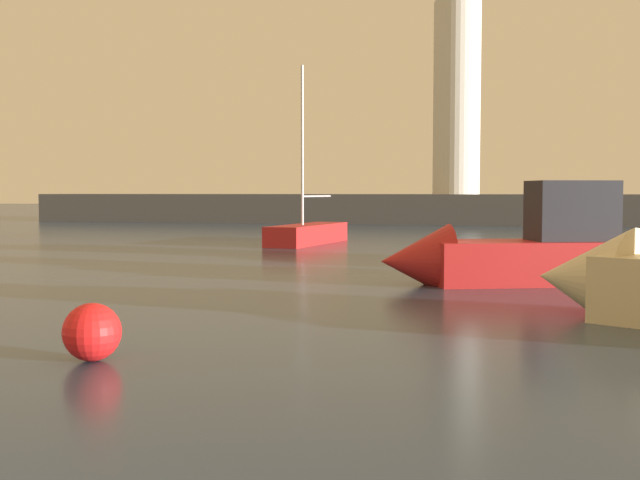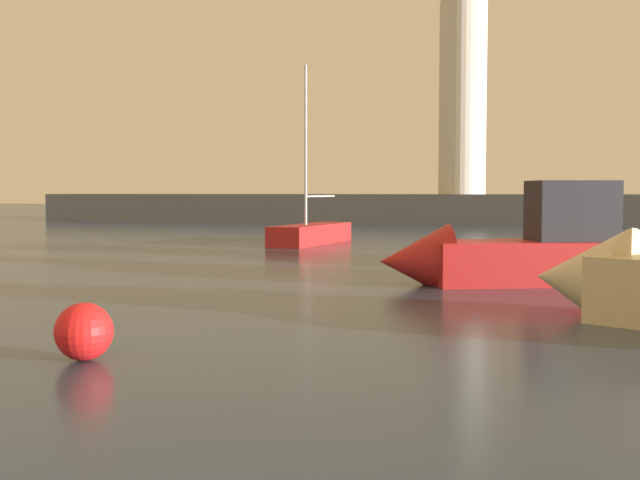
% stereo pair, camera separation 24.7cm
% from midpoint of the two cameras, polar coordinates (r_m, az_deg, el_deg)
% --- Properties ---
extents(ground_plane, '(220.00, 220.00, 0.00)m').
position_cam_midpoint_polar(ground_plane, '(31.43, 3.61, -0.86)').
color(ground_plane, '#2D3D51').
extents(breakwater, '(64.25, 5.82, 2.19)m').
position_cam_midpoint_polar(breakwater, '(60.23, 8.54, 2.22)').
color(breakwater, '#423F3D').
rests_on(breakwater, ground_plane).
extents(lighthouse, '(3.47, 3.47, 17.24)m').
position_cam_midpoint_polar(lighthouse, '(60.66, 9.68, 10.99)').
color(lighthouse, silver).
rests_on(lighthouse, breakwater).
extents(motorboat_1, '(7.06, 4.15, 3.00)m').
position_cam_midpoint_polar(motorboat_1, '(21.03, 13.10, -0.84)').
color(motorboat_1, '#B21E1E').
rests_on(motorboat_1, ground_plane).
extents(sailboat_moored, '(2.39, 6.60, 8.00)m').
position_cam_midpoint_polar(sailboat_moored, '(36.30, -1.08, 0.51)').
color(sailboat_moored, '#B21E1E').
rests_on(sailboat_moored, ground_plane).
extents(mooring_buoy, '(0.82, 0.82, 0.82)m').
position_cam_midpoint_polar(mooring_buoy, '(11.68, -16.62, -6.35)').
color(mooring_buoy, red).
rests_on(mooring_buoy, ground_plane).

